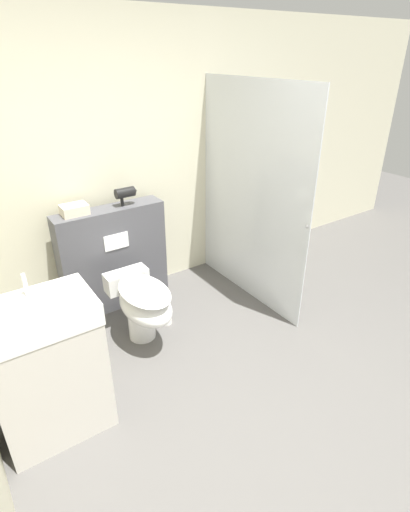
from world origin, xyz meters
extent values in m
plane|color=#565451|center=(0.00, 0.00, 0.00)|extent=(12.00, 12.00, 0.00)
cube|color=beige|center=(0.00, 2.16, 1.25)|extent=(8.00, 0.06, 2.50)
cube|color=#4C4C51|center=(-0.27, 1.94, 0.48)|extent=(0.97, 0.22, 0.96)
cube|color=white|center=(-0.27, 1.82, 0.69)|extent=(0.22, 0.01, 0.14)
cube|color=silver|center=(0.88, 1.41, 0.99)|extent=(0.01, 1.43, 1.98)
sphere|color=#B2B2B7|center=(0.88, 0.73, 0.95)|extent=(0.04, 0.04, 0.04)
cylinder|color=white|center=(-0.30, 1.35, 0.18)|extent=(0.22, 0.22, 0.35)
ellipsoid|color=white|center=(-0.30, 1.25, 0.38)|extent=(0.36, 0.59, 0.24)
ellipsoid|color=white|center=(-0.30, 1.25, 0.51)|extent=(0.35, 0.58, 0.02)
cube|color=white|center=(-0.30, 1.59, 0.44)|extent=(0.36, 0.15, 0.17)
cube|color=beige|center=(-1.15, 0.83, 0.40)|extent=(0.62, 0.41, 0.80)
cube|color=white|center=(-1.15, 0.83, 0.86)|extent=(0.64, 0.42, 0.14)
cylinder|color=silver|center=(-1.15, 0.94, 1.00)|extent=(0.02, 0.02, 0.14)
cylinder|color=black|center=(-0.11, 1.92, 1.08)|extent=(0.17, 0.09, 0.09)
cone|color=black|center=(-0.01, 1.92, 1.08)|extent=(0.03, 0.07, 0.07)
cylinder|color=black|center=(-0.14, 1.92, 1.01)|extent=(0.03, 0.03, 0.11)
cube|color=beige|center=(-0.54, 1.95, 1.00)|extent=(0.21, 0.16, 0.08)
cylinder|color=white|center=(-0.05, 1.39, 0.06)|extent=(0.09, 0.09, 0.11)
camera|label=1|loc=(-1.39, -1.18, 2.16)|focal=28.00mm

